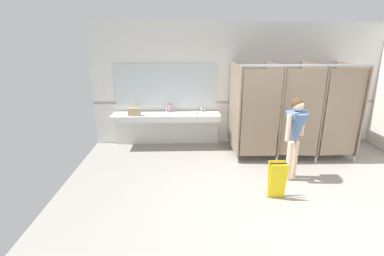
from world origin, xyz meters
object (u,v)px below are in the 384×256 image
at_px(handbag, 134,111).
at_px(wet_floor_sign, 277,180).
at_px(soap_dispenser, 170,108).
at_px(paper_cup, 196,113).
at_px(person_standing, 295,130).

distance_m(handbag, wet_floor_sign, 3.60).
height_order(soap_dispenser, paper_cup, soap_dispenser).
bearing_deg(soap_dispenser, wet_floor_sign, -54.38).
distance_m(soap_dispenser, wet_floor_sign, 3.28).
bearing_deg(wet_floor_sign, person_standing, 54.28).
relative_size(handbag, soap_dispenser, 1.54).
bearing_deg(paper_cup, wet_floor_sign, -62.18).
relative_size(soap_dispenser, wet_floor_sign, 0.34).
bearing_deg(wet_floor_sign, handbag, 139.37).
xyz_separation_m(handbag, wet_floor_sign, (2.69, -2.31, -0.61)).
bearing_deg(person_standing, handbag, 152.91).
bearing_deg(soap_dispenser, handbag, -158.81).
bearing_deg(handbag, paper_cup, 2.17).
bearing_deg(handbag, person_standing, -27.09).
distance_m(handbag, soap_dispenser, 0.87).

